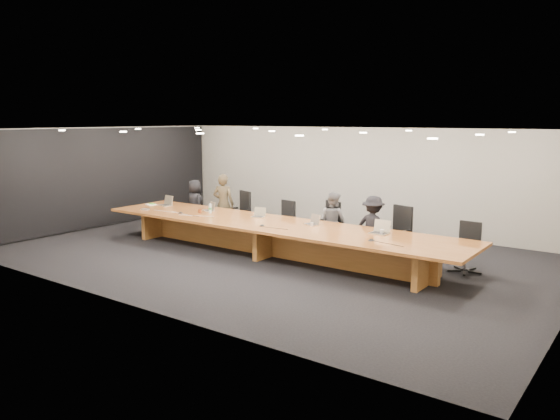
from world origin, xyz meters
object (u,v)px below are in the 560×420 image
object	(u,v)px
mic_right	(371,240)
conference_table	(272,233)
person_c	(333,221)
laptop_d	(311,219)
chair_right	(395,233)
chair_left	(238,212)
laptop_c	(258,212)
laptop_e	(379,227)
chair_mid_right	(325,226)
mic_center	(262,225)
amber_mug	(200,211)
water_bottle	(210,209)
chair_far_left	(192,210)
person_b	(223,204)
laptop_a	(165,200)
chair_far_right	(466,247)
mic_left	(181,213)
paper_cup_far	(382,232)
laptop_b	(208,206)
chair_mid_left	(283,221)
av_box	(145,209)
person_d	(373,227)
person_a	(195,204)
paper_cup_near	(312,224)

from	to	relation	value
mic_right	conference_table	bearing A→B (deg)	172.94
person_c	laptop_d	bearing A→B (deg)	100.98
chair_right	chair_left	bearing A→B (deg)	-164.43
laptop_c	laptop_e	xyz separation A→B (m)	(3.14, -0.06, 0.03)
chair_mid_right	mic_center	bearing A→B (deg)	-93.44
amber_mug	water_bottle	bearing A→B (deg)	36.45
chair_left	laptop_e	bearing A→B (deg)	7.01
chair_far_left	mic_center	xyz separation A→B (m)	(3.71, -1.58, 0.26)
person_b	laptop_a	world-z (taller)	person_b
chair_far_right	laptop_e	world-z (taller)	chair_far_right
mic_left	paper_cup_far	bearing A→B (deg)	7.39
laptop_e	amber_mug	world-z (taller)	laptop_e
chair_right	person_b	bearing A→B (deg)	-162.76
laptop_b	laptop_e	bearing A→B (deg)	24.54
chair_mid_left	av_box	world-z (taller)	chair_mid_left
mic_left	chair_far_left	bearing A→B (deg)	126.63
person_b	av_box	size ratio (longest dim) A/B	8.72
laptop_a	laptop_e	distance (m)	6.21
conference_table	water_bottle	size ratio (longest dim) A/B	39.89
chair_mid_left	person_c	distance (m)	1.44
mic_center	chair_mid_right	bearing A→B (deg)	67.54
chair_mid_left	laptop_d	size ratio (longest dim) A/B	3.54
person_d	person_c	bearing A→B (deg)	-3.00
chair_mid_left	mic_right	distance (m)	3.57
chair_left	av_box	distance (m)	2.38
chair_right	laptop_b	size ratio (longest dim) A/B	3.99
person_b	water_bottle	xyz separation A→B (m)	(0.51, -1.05, 0.06)
person_a	amber_mug	size ratio (longest dim) A/B	13.45
chair_left	laptop_b	size ratio (longest dim) A/B	3.90
person_d	laptop_e	world-z (taller)	person_d
chair_far_right	chair_right	bearing A→B (deg)	176.99
chair_far_left	person_d	distance (m)	5.59
paper_cup_near	chair_mid_right	bearing A→B (deg)	104.47
person_a	av_box	xyz separation A→B (m)	(-0.03, -1.74, 0.09)
chair_mid_left	person_a	world-z (taller)	person_a
laptop_b	paper_cup_far	bearing A→B (deg)	24.57
paper_cup_far	mic_right	distance (m)	0.66
conference_table	laptop_c	distance (m)	0.88
person_b	av_box	xyz separation A→B (m)	(-1.16, -1.66, -0.04)
laptop_d	amber_mug	bearing A→B (deg)	-153.11
person_c	conference_table	bearing A→B (deg)	68.30
water_bottle	mic_center	bearing A→B (deg)	-14.43
laptop_e	laptop_d	bearing A→B (deg)	-177.27
chair_far_right	person_a	distance (m)	7.56
conference_table	amber_mug	distance (m)	2.21
conference_table	chair_far_left	xyz separation A→B (m)	(-3.68, 1.19, -0.01)
chair_mid_right	paper_cup_near	world-z (taller)	chair_mid_right
person_d	chair_left	bearing A→B (deg)	0.28
conference_table	chair_left	size ratio (longest dim) A/B	7.69
laptop_e	water_bottle	size ratio (longest dim) A/B	1.59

